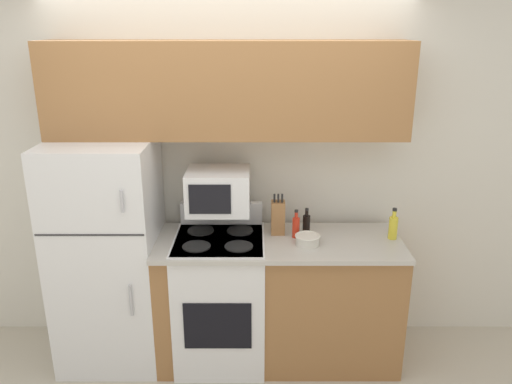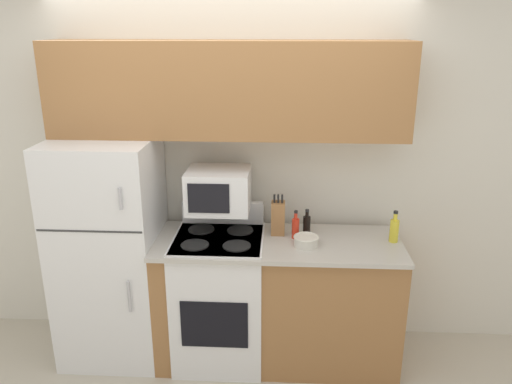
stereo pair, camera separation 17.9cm
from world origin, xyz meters
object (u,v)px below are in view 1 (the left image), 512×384
at_px(bottle_soy_sauce, 305,223).
at_px(bottle_hot_sauce, 295,227).
at_px(knife_block, 277,217).
at_px(bottle_cooking_spray, 392,227).
at_px(stove, 220,297).
at_px(microwave, 217,191).
at_px(bowl, 306,239).
at_px(refrigerator, 107,255).

height_order(bottle_soy_sauce, bottle_hot_sauce, bottle_hot_sauce).
distance_m(knife_block, bottle_cooking_spray, 0.79).
height_order(stove, microwave, microwave).
bearing_deg(microwave, stove, -87.09).
bearing_deg(bottle_hot_sauce, bottle_soy_sauce, 45.71).
relative_size(microwave, bowl, 2.53).
xyz_separation_m(knife_block, bottle_soy_sauce, (0.20, 0.01, -0.05)).
distance_m(microwave, bottle_hot_sauce, 0.58).
height_order(microwave, bottle_hot_sauce, microwave).
xyz_separation_m(stove, bowl, (0.59, -0.08, 0.48)).
xyz_separation_m(bottle_hot_sauce, bottle_cooking_spray, (0.66, -0.02, 0.01)).
distance_m(stove, bowl, 0.77).
relative_size(bottle_soy_sauce, bottle_hot_sauce, 0.90).
height_order(stove, bottle_soy_sauce, bottle_soy_sauce).
relative_size(bottle_soy_sauce, bottle_cooking_spray, 0.82).
height_order(stove, bottle_cooking_spray, bottle_cooking_spray).
bearing_deg(bowl, bottle_cooking_spray, 9.70).
xyz_separation_m(refrigerator, bottle_hot_sauce, (1.30, 0.01, 0.21)).
bearing_deg(bottle_cooking_spray, refrigerator, 179.66).
bearing_deg(knife_block, bottle_cooking_spray, -6.80).
relative_size(stove, bottle_cooking_spray, 5.00).
bearing_deg(bottle_soy_sauce, knife_block, -176.89).
relative_size(refrigerator, bottle_cooking_spray, 7.30).
relative_size(stove, bottle_soy_sauce, 6.11).
bearing_deg(bottle_cooking_spray, bottle_soy_sauce, 169.84).
xyz_separation_m(refrigerator, stove, (0.78, -0.04, -0.32)).
bearing_deg(bottle_soy_sauce, bottle_hot_sauce, -134.29).
bearing_deg(bottle_soy_sauce, microwave, -178.16).
height_order(refrigerator, knife_block, refrigerator).
relative_size(knife_block, bottle_cooking_spray, 1.33).
xyz_separation_m(bowl, bottle_hot_sauce, (-0.07, 0.12, 0.04)).
xyz_separation_m(stove, knife_block, (0.40, 0.12, 0.56)).
height_order(stove, bowl, stove).
height_order(refrigerator, bottle_soy_sauce, refrigerator).
bearing_deg(bottle_hot_sauce, stove, -174.90).
bearing_deg(microwave, bowl, -17.20).
distance_m(bowl, bottle_soy_sauce, 0.21).
bearing_deg(bottle_cooking_spray, knife_block, 173.20).
bearing_deg(stove, knife_block, 16.23).
xyz_separation_m(knife_block, bowl, (0.19, -0.19, -0.08)).
distance_m(knife_block, bottle_hot_sauce, 0.15).
relative_size(stove, microwave, 2.59).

